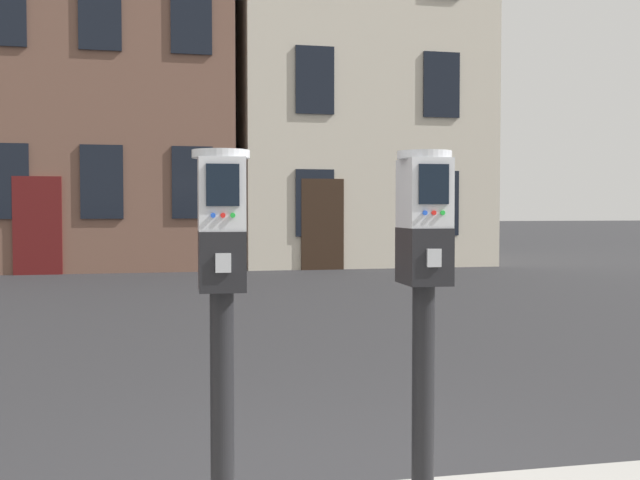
% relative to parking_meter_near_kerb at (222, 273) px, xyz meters
% --- Properties ---
extents(parking_meter_near_kerb, '(0.22, 0.26, 1.48)m').
position_rel_parking_meter_near_kerb_xyz_m(parking_meter_near_kerb, '(0.00, 0.00, 0.00)').
color(parking_meter_near_kerb, black).
rests_on(parking_meter_near_kerb, sidewalk_slab).
extents(parking_meter_twin_adjacent, '(0.22, 0.26, 1.49)m').
position_rel_parking_meter_near_kerb_xyz_m(parking_meter_twin_adjacent, '(0.80, 0.00, 0.01)').
color(parking_meter_twin_adjacent, black).
rests_on(parking_meter_twin_adjacent, sidewalk_slab).
extents(townhouse_orange_brick, '(7.75, 6.46, 10.87)m').
position_rel_parking_meter_near_kerb_xyz_m(townhouse_orange_brick, '(-2.22, 17.56, 4.27)').
color(townhouse_orange_brick, brown).
rests_on(townhouse_orange_brick, ground_plane).
extents(townhouse_brick_corner, '(6.15, 5.70, 11.23)m').
position_rel_parking_meter_near_kerb_xyz_m(townhouse_brick_corner, '(5.00, 17.18, 4.45)').
color(townhouse_brick_corner, beige).
rests_on(townhouse_brick_corner, ground_plane).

